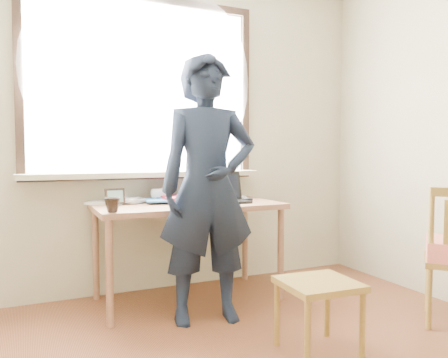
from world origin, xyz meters
name	(u,v)px	position (x,y,z in m)	size (l,w,h in m)	color
room_shell	(289,25)	(-0.02, 0.20, 1.64)	(3.52, 4.02, 2.61)	#C0B99A
desk	(188,213)	(0.04, 1.63, 0.65)	(1.35, 0.67, 0.72)	#8C6146
laptop	(224,195)	(0.31, 1.60, 0.78)	(0.35, 0.29, 0.23)	black
mug_white	(159,195)	(-0.12, 1.86, 0.77)	(0.12, 0.12, 0.10)	white
mug_dark	(112,205)	(-0.56, 1.37, 0.77)	(0.10, 0.10, 0.09)	black
mouse	(248,200)	(0.48, 1.53, 0.74)	(0.09, 0.06, 0.03)	black
desk_clutter	(139,199)	(-0.27, 1.88, 0.74)	(0.94, 0.56, 0.05)	white
book_a	(120,201)	(-0.42, 1.85, 0.74)	(0.21, 0.29, 0.03)	white
book_b	(223,197)	(0.43, 1.88, 0.73)	(0.18, 0.24, 0.02)	white
picture_frame	(115,198)	(-0.48, 1.73, 0.78)	(0.14, 0.02, 0.11)	black
work_chair	(318,292)	(0.39, 0.51, 0.34)	(0.41, 0.40, 0.40)	olive
person	(208,189)	(0.02, 1.20, 0.87)	(0.63, 0.41, 1.73)	black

